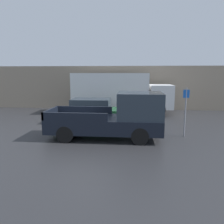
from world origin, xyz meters
TOP-DOWN VIEW (x-y plane):
  - ground_plane at (0.00, 0.00)m, footprint 60.00×60.00m
  - building_wall at (0.00, 8.39)m, footprint 28.00×0.15m
  - pickup_truck at (2.05, -0.65)m, footprint 5.49×2.11m
  - car at (0.06, 2.76)m, footprint 4.42×1.90m
  - delivery_truck at (1.72, 6.16)m, footprint 7.65×2.53m
  - parking_sign at (5.43, -0.04)m, footprint 0.30×0.07m
  - newspaper_box at (2.92, 8.07)m, footprint 0.45×0.40m

SIDE VIEW (x-z plane):
  - ground_plane at x=0.00m, z-range 0.00..0.00m
  - newspaper_box at x=2.92m, z-range 0.00..1.04m
  - car at x=0.06m, z-range 0.01..1.56m
  - pickup_truck at x=2.05m, z-range -0.09..2.17m
  - parking_sign at x=5.43m, z-range 0.15..2.62m
  - delivery_truck at x=1.72m, z-range 0.15..3.33m
  - building_wall at x=0.00m, z-range 0.00..3.81m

